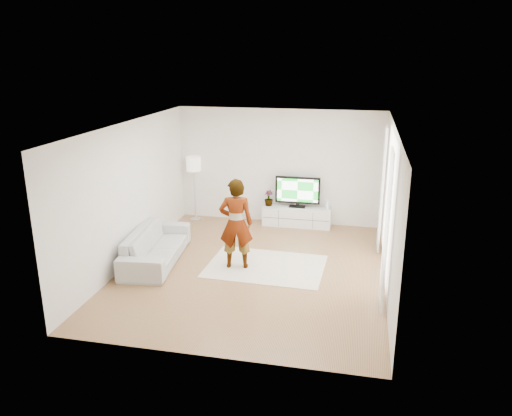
% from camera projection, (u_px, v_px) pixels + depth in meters
% --- Properties ---
extents(floor, '(6.00, 6.00, 0.00)m').
position_uv_depth(floor, '(253.00, 269.00, 9.77)').
color(floor, '#A6764B').
rests_on(floor, ground).
extents(ceiling, '(6.00, 6.00, 0.00)m').
position_uv_depth(ceiling, '(253.00, 126.00, 8.93)').
color(ceiling, white).
rests_on(ceiling, wall_back).
extents(wall_left, '(0.02, 6.00, 2.80)m').
position_uv_depth(wall_left, '(130.00, 193.00, 9.85)').
color(wall_left, white).
rests_on(wall_left, floor).
extents(wall_right, '(0.02, 6.00, 2.80)m').
position_uv_depth(wall_right, '(390.00, 209.00, 8.85)').
color(wall_right, white).
rests_on(wall_right, floor).
extents(wall_back, '(5.00, 0.02, 2.80)m').
position_uv_depth(wall_back, '(279.00, 167.00, 12.15)').
color(wall_back, white).
rests_on(wall_back, floor).
extents(wall_front, '(5.00, 0.02, 2.80)m').
position_uv_depth(wall_front, '(204.00, 264.00, 6.55)').
color(wall_front, white).
rests_on(wall_front, floor).
extents(window, '(0.01, 2.60, 2.50)m').
position_uv_depth(window, '(389.00, 202.00, 9.12)').
color(window, white).
rests_on(window, wall_right).
extents(curtain_near, '(0.04, 0.70, 2.60)m').
position_uv_depth(curtain_near, '(386.00, 230.00, 7.95)').
color(curtain_near, white).
rests_on(curtain_near, floor).
extents(curtain_far, '(0.04, 0.70, 2.60)m').
position_uv_depth(curtain_far, '(382.00, 189.00, 10.38)').
color(curtain_far, white).
rests_on(curtain_far, floor).
extents(media_console, '(1.65, 0.47, 0.47)m').
position_uv_depth(media_console, '(297.00, 216.00, 12.18)').
color(media_console, white).
rests_on(media_console, floor).
extents(television, '(1.08, 0.21, 0.75)m').
position_uv_depth(television, '(298.00, 191.00, 12.02)').
color(television, black).
rests_on(television, media_console).
extents(game_console, '(0.08, 0.17, 0.22)m').
position_uv_depth(game_console, '(327.00, 205.00, 11.93)').
color(game_console, white).
rests_on(game_console, media_console).
extents(potted_plant, '(0.23, 0.23, 0.38)m').
position_uv_depth(potted_plant, '(269.00, 198.00, 12.20)').
color(potted_plant, '#3F7238').
rests_on(potted_plant, media_console).
extents(rug, '(2.33, 1.72, 0.01)m').
position_uv_depth(rug, '(266.00, 266.00, 9.90)').
color(rug, beige).
rests_on(rug, floor).
extents(player, '(0.72, 0.55, 1.79)m').
position_uv_depth(player, '(236.00, 224.00, 9.61)').
color(player, '#334772').
rests_on(player, rug).
extents(sofa, '(1.13, 2.36, 0.67)m').
position_uv_depth(sofa, '(156.00, 246.00, 10.06)').
color(sofa, beige).
rests_on(sofa, floor).
extents(floor_lamp, '(0.36, 0.36, 1.62)m').
position_uv_depth(floor_lamp, '(194.00, 167.00, 12.30)').
color(floor_lamp, silver).
rests_on(floor_lamp, floor).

